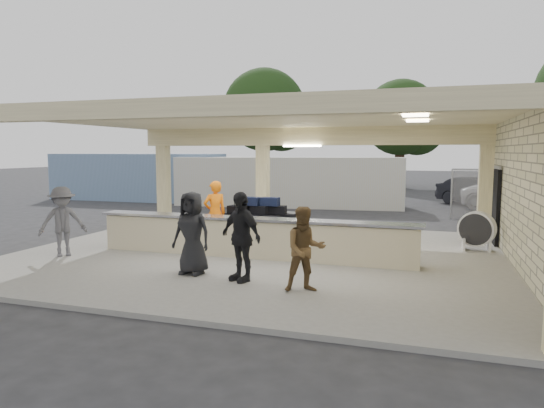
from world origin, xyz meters
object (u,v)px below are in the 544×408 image
(container_blue, at_px, (136,177))
(drum_fan, at_px, (477,229))
(passenger_a, at_px, (305,249))
(car_white_a, at_px, (522,195))
(car_dark, at_px, (480,192))
(container_white, at_px, (288,182))
(passenger_d, at_px, (192,233))
(baggage_handler, at_px, (215,213))
(luggage_cart, at_px, (257,218))
(passenger_c, at_px, (63,222))
(passenger_b, at_px, (241,236))
(baggage_counter, at_px, (251,237))

(container_blue, bearing_deg, drum_fan, -30.12)
(passenger_a, height_order, car_white_a, passenger_a)
(car_dark, distance_m, container_white, 9.50)
(passenger_d, bearing_deg, baggage_handler, 110.32)
(luggage_cart, relative_size, passenger_c, 1.31)
(passenger_c, bearing_deg, baggage_handler, -8.13)
(container_white, distance_m, container_blue, 8.85)
(passenger_d, relative_size, car_dark, 0.41)
(passenger_d, distance_m, car_dark, 18.22)
(drum_fan, relative_size, passenger_a, 0.65)
(luggage_cart, distance_m, passenger_b, 4.17)
(drum_fan, xyz_separation_m, car_white_a, (2.81, 10.79, 0.06))
(container_blue, bearing_deg, passenger_a, -47.97)
(passenger_b, height_order, car_white_a, passenger_b)
(passenger_b, relative_size, container_blue, 0.18)
(luggage_cart, relative_size, car_dark, 0.53)
(car_white_a, relative_size, container_blue, 0.50)
(container_white, bearing_deg, drum_fan, -55.52)
(drum_fan, height_order, passenger_d, passenger_d)
(passenger_d, xyz_separation_m, container_blue, (-10.74, 14.16, 0.30))
(passenger_c, height_order, car_white_a, passenger_c)
(passenger_b, xyz_separation_m, car_white_a, (7.60, 15.53, -0.29))
(passenger_a, distance_m, container_blue, 19.84)
(baggage_counter, xyz_separation_m, passenger_b, (0.58, -2.14, 0.41))
(baggage_counter, bearing_deg, passenger_a, -51.14)
(passenger_c, distance_m, container_white, 13.42)
(passenger_a, height_order, car_dark, passenger_a)
(passenger_d, relative_size, car_white_a, 0.35)
(passenger_a, relative_size, container_blue, 0.16)
(drum_fan, height_order, car_dark, car_dark)
(car_white_a, bearing_deg, luggage_cart, 156.12)
(passenger_b, bearing_deg, car_dark, 97.32)
(baggage_counter, xyz_separation_m, luggage_cart, (-0.52, 1.88, 0.22))
(drum_fan, distance_m, baggage_handler, 7.00)
(luggage_cart, height_order, passenger_a, passenger_a)
(luggage_cart, xyz_separation_m, car_white_a, (8.70, 11.52, -0.10))
(baggage_handler, height_order, container_white, container_white)
(car_dark, bearing_deg, baggage_handler, -167.05)
(drum_fan, distance_m, passenger_c, 10.61)
(passenger_a, distance_m, passenger_c, 6.56)
(drum_fan, bearing_deg, passenger_d, -122.25)
(passenger_b, bearing_deg, car_white_a, 90.63)
(baggage_handler, relative_size, passenger_a, 1.13)
(baggage_handler, xyz_separation_m, container_white, (-1.03, 10.84, 0.21))
(passenger_a, height_order, container_blue, container_blue)
(passenger_d, bearing_deg, car_dark, 71.42)
(baggage_handler, distance_m, car_dark, 15.90)
(passenger_a, xyz_separation_m, passenger_c, (-6.46, 1.12, 0.07))
(drum_fan, xyz_separation_m, baggage_handler, (-6.83, -1.52, 0.34))
(drum_fan, bearing_deg, passenger_c, -137.67)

